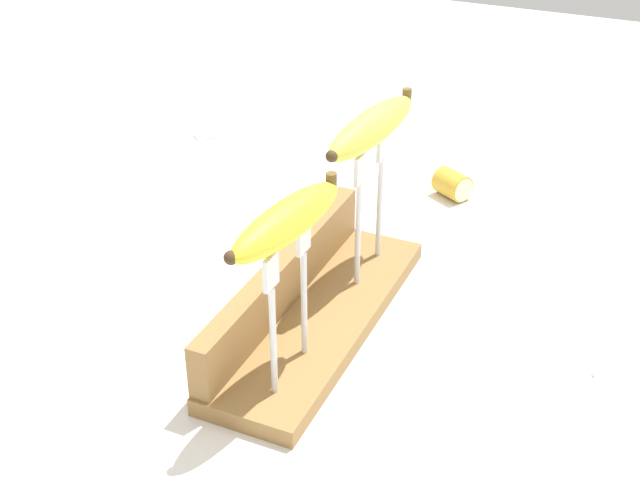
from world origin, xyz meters
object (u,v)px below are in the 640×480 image
at_px(fork_stand_left, 288,294).
at_px(banana_chunk_near, 453,184).
at_px(banana_raised_right, 372,127).
at_px(fork_stand_right, 370,196).
at_px(fork_fallen_far, 230,131).
at_px(banana_raised_left, 287,221).

relative_size(fork_stand_left, banana_chunk_near, 2.58).
bearing_deg(fork_stand_left, banana_raised_right, 0.00).
bearing_deg(banana_raised_right, fork_stand_right, -6.57).
relative_size(fork_stand_left, banana_raised_right, 0.82).
distance_m(fork_stand_right, banana_chunk_near, 0.30).
bearing_deg(fork_fallen_far, fork_stand_left, -145.27).
height_order(fork_stand_left, banana_raised_left, banana_raised_left).
xyz_separation_m(banana_raised_right, fork_fallen_far, (0.36, 0.41, -0.22)).
xyz_separation_m(banana_raised_left, banana_raised_right, (0.23, -0.00, 0.01)).
distance_m(fork_stand_right, fork_fallen_far, 0.56).
xyz_separation_m(fork_stand_left, banana_raised_right, (0.23, 0.00, 0.10)).
relative_size(banana_raised_right, fork_fallen_far, 1.37).
xyz_separation_m(banana_raised_left, banana_chunk_near, (0.51, -0.03, -0.19)).
height_order(banana_raised_right, banana_chunk_near, banana_raised_right).
xyz_separation_m(fork_stand_right, fork_fallen_far, (0.36, 0.41, -0.12)).
bearing_deg(fork_stand_right, fork_stand_left, 180.00).
bearing_deg(banana_chunk_near, fork_fallen_far, 80.07).
relative_size(fork_stand_right, banana_raised_right, 0.87).
relative_size(banana_raised_left, fork_fallen_far, 1.22).
distance_m(fork_stand_left, fork_fallen_far, 0.73).
relative_size(banana_raised_left, banana_chunk_near, 2.79).
height_order(banana_raised_left, banana_chunk_near, banana_raised_left).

